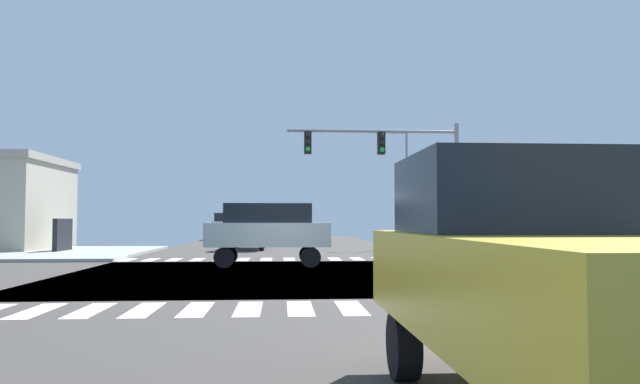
{
  "coord_description": "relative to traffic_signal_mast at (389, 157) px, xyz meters",
  "views": [
    {
      "loc": [
        -0.13,
        -18.95,
        1.72
      ],
      "look_at": [
        1.83,
        10.71,
        3.13
      ],
      "focal_mm": 33.37,
      "sensor_mm": 36.0,
      "label": 1
    }
  ],
  "objects": [
    {
      "name": "ground",
      "position": [
        -4.79,
        -7.59,
        -4.61
      ],
      "size": [
        90.0,
        90.0,
        0.05
      ],
      "color": "#423D3A"
    },
    {
      "name": "sidewalk_corner_ne",
      "position": [
        8.21,
        4.41,
        -4.52
      ],
      "size": [
        12.0,
        12.0,
        0.14
      ],
      "color": "#A09B91",
      "rests_on": "ground"
    },
    {
      "name": "sidewalk_corner_nw",
      "position": [
        -17.79,
        4.41,
        -4.52
      ],
      "size": [
        12.0,
        12.0,
        0.14
      ],
      "color": "#9B9E96",
      "rests_on": "ground"
    },
    {
      "name": "crosswalk_near",
      "position": [
        -5.04,
        -14.89,
        -4.58
      ],
      "size": [
        13.5,
        2.0,
        0.01
      ],
      "color": "white",
      "rests_on": "ground"
    },
    {
      "name": "crosswalk_far",
      "position": [
        -5.04,
        -0.29,
        -4.58
      ],
      "size": [
        13.5,
        2.0,
        0.01
      ],
      "color": "white",
      "rests_on": "ground"
    },
    {
      "name": "traffic_signal_mast",
      "position": [
        0.0,
        0.0,
        0.0
      ],
      "size": [
        7.87,
        0.55,
        6.15
      ],
      "color": "gray",
      "rests_on": "ground"
    },
    {
      "name": "street_lamp",
      "position": [
        2.84,
        10.73,
        -0.13
      ],
      "size": [
        1.78,
        0.32,
        7.38
      ],
      "color": "gray",
      "rests_on": "ground"
    },
    {
      "name": "pickup_nearside_1",
      "position": [
        -2.79,
        -21.68,
        -3.3
      ],
      "size": [
        2.0,
        5.1,
        2.35
      ],
      "color": "black",
      "rests_on": "ground"
    },
    {
      "name": "suv_farside_1",
      "position": [
        -9.79,
        26.63,
        -3.19
      ],
      "size": [
        1.96,
        4.6,
        2.34
      ],
      "rotation": [
        0.0,
        0.0,
        3.14
      ],
      "color": "black",
      "rests_on": "ground"
    },
    {
      "name": "pickup_crossing_2",
      "position": [
        -6.79,
        8.58,
        -3.3
      ],
      "size": [
        2.0,
        5.1,
        2.35
      ],
      "rotation": [
        0.0,
        0.0,
        3.14
      ],
      "color": "black",
      "rests_on": "ground"
    },
    {
      "name": "suv_leading_2",
      "position": [
        -5.39,
        -4.09,
        -3.19
      ],
      "size": [
        4.6,
        1.96,
        2.34
      ],
      "rotation": [
        0.0,
        0.0,
        4.71
      ],
      "color": "black",
      "rests_on": "ground"
    }
  ]
}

